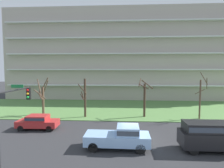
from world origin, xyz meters
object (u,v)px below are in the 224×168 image
sedan_red_center_right (38,121)px  tree_center (144,97)px  tree_right (201,97)px  pickup_blue_center_left (120,137)px  van_black_near_left (213,134)px  tree_left (85,97)px  tree_far_left (43,97)px  traffic_signal_mast (11,111)px

sedan_red_center_right → tree_center: bearing=-155.6°
tree_right → pickup_blue_center_left: size_ratio=1.16×
van_black_near_left → pickup_blue_center_left: size_ratio=0.96×
tree_left → van_black_near_left: tree_left is taller
tree_far_left → sedan_red_center_right: 6.86m
tree_far_left → traffic_signal_mast: bearing=-73.9°
tree_left → traffic_signal_mast: (-2.33, -12.94, 1.00)m
tree_center → tree_left: bearing=-176.0°
tree_right → sedan_red_center_right: 20.52m
sedan_red_center_right → traffic_signal_mast: traffic_signal_mast is taller
van_black_near_left → sedan_red_center_right: (-16.73, 4.50, -0.52)m
sedan_red_center_right → traffic_signal_mast: (1.84, -7.64, 2.92)m
sedan_red_center_right → van_black_near_left: bearing=164.0°
tree_right → pickup_blue_center_left: bearing=-137.0°
pickup_blue_center_left → tree_center: bearing=73.8°
tree_center → tree_right: bearing=-4.5°
tree_far_left → tree_left: 6.42m
tree_right → van_black_near_left: 10.36m
van_black_near_left → traffic_signal_mast: bearing=-168.0°
tree_left → pickup_blue_center_left: tree_left is taller
tree_center → van_black_near_left: bearing=-67.2°
tree_far_left → pickup_blue_center_left: (11.36, -10.76, -1.64)m
van_black_near_left → sedan_red_center_right: van_black_near_left is taller
tree_center → sedan_red_center_right: tree_center is taller
tree_left → traffic_signal_mast: 13.19m
traffic_signal_mast → pickup_blue_center_left: bearing=23.1°
tree_far_left → pickup_blue_center_left: size_ratio=1.01×
tree_far_left → tree_left: (6.35, -0.96, 0.14)m
tree_center → tree_right: size_ratio=0.86×
tree_center → traffic_signal_mast: (-10.54, -13.51, 0.99)m
tree_far_left → traffic_signal_mast: (4.01, -13.90, 1.14)m
tree_left → traffic_signal_mast: bearing=-100.2°
tree_left → sedan_red_center_right: size_ratio=1.22×
van_black_near_left → traffic_signal_mast: (-14.90, -3.14, 2.40)m
traffic_signal_mast → van_black_near_left: bearing=11.9°
tree_center → sedan_red_center_right: 13.84m
tree_left → van_black_near_left: (12.56, -9.80, -1.40)m
tree_far_left → tree_left: size_ratio=1.02×
sedan_red_center_right → traffic_signal_mast: size_ratio=0.79×
tree_far_left → tree_right: size_ratio=0.87×
tree_far_left → tree_left: tree_far_left is taller
tree_center → traffic_signal_mast: traffic_signal_mast is taller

